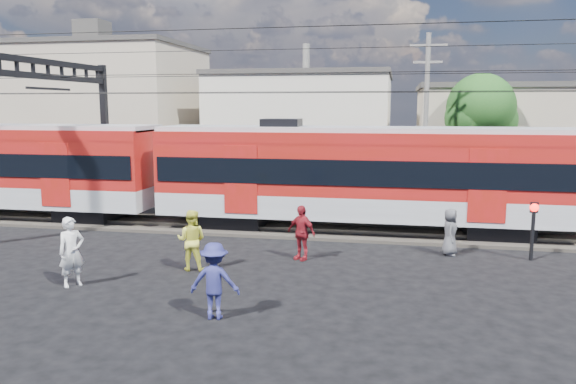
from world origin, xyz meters
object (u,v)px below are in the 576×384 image
Objects in this scene: commuter_train at (367,173)px; pedestrian_a at (72,252)px; pedestrian_c at (215,281)px; crossing_signal at (533,220)px.

pedestrian_a is (-7.66, -8.22, -1.42)m from commuter_train.
commuter_train is at bearing -4.37° from pedestrian_a.
pedestrian_a is at bearing -22.83° from pedestrian_c.
pedestrian_a is 1.07× the size of pedestrian_c.
commuter_train is 11.32m from pedestrian_a.
commuter_train reaches higher than pedestrian_a.
pedestrian_c is at bearing -69.70° from pedestrian_a.
commuter_train is 27.50× the size of pedestrian_c.
commuter_train reaches higher than pedestrian_c.
crossing_signal is (5.50, -2.95, -1.07)m from commuter_train.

